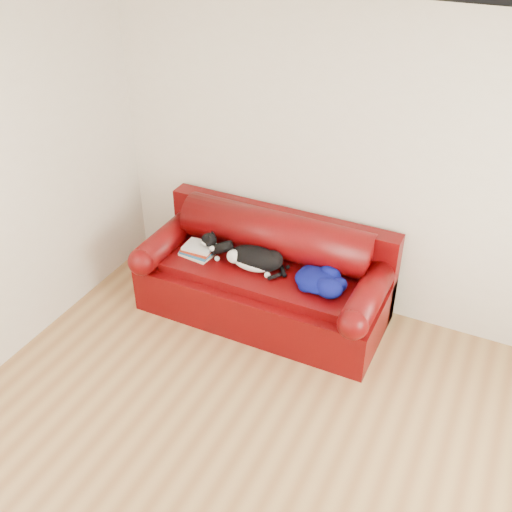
{
  "coord_description": "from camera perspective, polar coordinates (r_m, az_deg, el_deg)",
  "views": [
    {
      "loc": [
        1.11,
        -2.28,
        3.37
      ],
      "look_at": [
        -0.65,
        1.35,
        0.69
      ],
      "focal_mm": 42.0,
      "sensor_mm": 36.0,
      "label": 1
    }
  ],
  "objects": [
    {
      "name": "cat",
      "position": [
        4.99,
        -0.14,
        -0.29
      ],
      "size": [
        0.67,
        0.33,
        0.24
      ],
      "rotation": [
        0.0,
        0.0,
        0.18
      ],
      "color": "black",
      "rests_on": "sofa_base"
    },
    {
      "name": "sofa_base",
      "position": [
        5.21,
        0.69,
        -3.39
      ],
      "size": [
        2.1,
        0.9,
        0.5
      ],
      "color": "#3C0205",
      "rests_on": "ground"
    },
    {
      "name": "room_shell",
      "position": [
        3.02,
        2.2,
        -0.78
      ],
      "size": [
        4.52,
        4.02,
        2.61
      ],
      "color": "beige",
      "rests_on": "ground"
    },
    {
      "name": "ground",
      "position": [
        4.21,
        -0.03,
        -19.51
      ],
      "size": [
        4.5,
        4.5,
        0.0
      ],
      "primitive_type": "plane",
      "color": "brown",
      "rests_on": "ground"
    },
    {
      "name": "book_stack",
      "position": [
        5.2,
        -5.51,
        0.56
      ],
      "size": [
        0.29,
        0.24,
        0.1
      ],
      "rotation": [
        0.0,
        0.0,
        -0.04
      ],
      "color": "beige",
      "rests_on": "sofa_base"
    },
    {
      "name": "blanket",
      "position": [
        4.82,
        6.1,
        -2.25
      ],
      "size": [
        0.47,
        0.44,
        0.14
      ],
      "rotation": [
        0.0,
        0.0,
        -0.22
      ],
      "color": "#021145",
      "rests_on": "sofa_base"
    },
    {
      "name": "sofa_back",
      "position": [
        5.22,
        1.86,
        0.73
      ],
      "size": [
        2.1,
        1.01,
        0.88
      ],
      "color": "#3C0205",
      "rests_on": "ground"
    }
  ]
}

